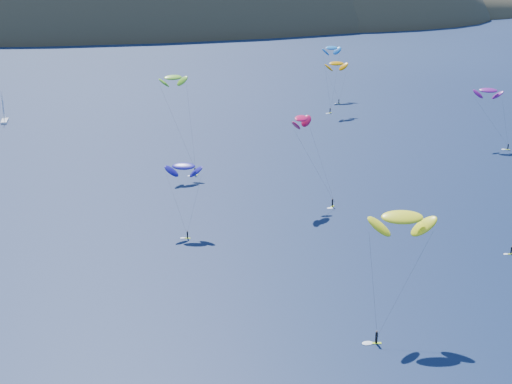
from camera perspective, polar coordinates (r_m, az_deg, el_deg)
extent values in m
ellipsoid|color=#3D3526|center=(626.48, -9.80, 12.08)|extent=(600.00, 300.00, 210.00)
ellipsoid|color=#3D3526|center=(645.94, 4.99, 12.76)|extent=(320.00, 220.00, 156.00)
ellipsoid|color=#3D3526|center=(732.71, 12.85, 13.43)|extent=(240.00, 180.00, 84.00)
cube|color=white|center=(269.09, -19.47, 5.36)|extent=(2.44, 7.77, 0.92)
cylinder|color=white|center=(268.49, -19.59, 6.50)|extent=(0.14, 0.14, 10.74)
cube|color=#CDFF1C|center=(114.76, 9.58, -11.84)|extent=(1.70, 0.88, 0.09)
cylinder|color=black|center=(114.25, 9.61, -11.39)|extent=(0.38, 0.38, 1.74)
sphere|color=#8C6047|center=(113.75, 9.64, -10.95)|extent=(0.29, 0.29, 0.29)
ellipsoid|color=#FEFF20|center=(115.25, 11.62, -1.99)|extent=(11.22, 7.35, 5.76)
cube|color=#CDFF1C|center=(194.07, -4.90, 1.36)|extent=(1.69, 0.87, 0.09)
cylinder|color=black|center=(193.77, -4.91, 1.64)|extent=(0.38, 0.38, 1.73)
sphere|color=#8C6047|center=(193.47, -4.92, 1.93)|extent=(0.29, 0.29, 0.29)
ellipsoid|color=#7CD82D|center=(198.21, -6.65, 9.09)|extent=(8.67, 5.66, 4.45)
cube|color=#CDFF1C|center=(270.01, 5.94, 6.31)|extent=(1.54, 0.96, 0.08)
cylinder|color=black|center=(269.81, 5.94, 6.51)|extent=(0.35, 0.35, 1.59)
sphere|color=#8C6047|center=(269.62, 5.95, 6.70)|extent=(0.27, 0.27, 0.27)
ellipsoid|color=blue|center=(271.63, 6.07, 11.40)|extent=(9.60, 7.06, 4.86)
cube|color=#CDFF1C|center=(152.65, 19.72, -4.69)|extent=(1.31, 0.62, 0.07)
cylinder|color=black|center=(152.35, 19.75, -4.42)|extent=(0.29, 0.29, 1.34)
sphere|color=#8C6047|center=(152.06, 19.78, -4.15)|extent=(0.23, 0.23, 0.23)
cube|color=#CDFF1C|center=(231.50, 19.49, 3.21)|extent=(1.47, 1.17, 0.08)
cylinder|color=black|center=(231.26, 19.51, 3.43)|extent=(0.35, 0.35, 1.58)
sphere|color=#8C6047|center=(231.04, 19.54, 3.65)|extent=(0.26, 0.26, 0.26)
ellipsoid|color=#771282|center=(232.47, 18.09, 7.74)|extent=(9.18, 7.89, 4.69)
cube|color=#CDFF1C|center=(170.62, 6.12, -1.17)|extent=(1.41, 1.36, 0.08)
cylinder|color=black|center=(170.30, 6.13, -0.87)|extent=(0.36, 0.36, 1.63)
sphere|color=#8C6047|center=(169.99, 6.14, -0.57)|extent=(0.27, 0.27, 0.27)
ellipsoid|color=#CD0F46|center=(169.82, 3.64, 5.91)|extent=(8.10, 7.93, 4.32)
cube|color=#CDFF1C|center=(152.08, -5.50, -3.70)|extent=(1.32, 0.79, 0.07)
cylinder|color=black|center=(151.78, -5.51, -3.42)|extent=(0.30, 0.30, 1.36)
sphere|color=#8C6047|center=(151.48, -5.52, -3.14)|extent=(0.23, 0.23, 0.23)
ellipsoid|color=#1D1693|center=(154.16, -5.82, 2.07)|extent=(8.51, 6.10, 4.32)
cube|color=#CDFF1C|center=(287.43, 6.64, 7.05)|extent=(1.44, 0.53, 0.08)
cylinder|color=black|center=(287.25, 6.64, 7.22)|extent=(0.33, 0.33, 1.51)
sphere|color=#8C6047|center=(287.08, 6.65, 7.39)|extent=(0.25, 0.25, 0.25)
ellipsoid|color=#ED9500|center=(294.23, 6.45, 10.18)|extent=(10.13, 5.40, 5.45)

